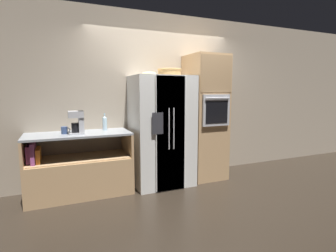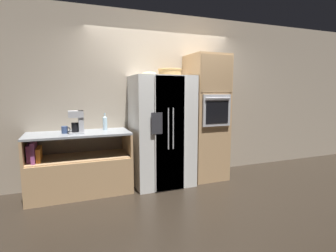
{
  "view_description": "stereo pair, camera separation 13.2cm",
  "coord_description": "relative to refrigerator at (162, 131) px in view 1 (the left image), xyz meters",
  "views": [
    {
      "loc": [
        -1.67,
        -3.85,
        1.51
      ],
      "look_at": [
        -0.07,
        -0.07,
        0.96
      ],
      "focal_mm": 28.0,
      "sensor_mm": 36.0,
      "label": 1
    },
    {
      "loc": [
        -1.55,
        -3.9,
        1.51
      ],
      "look_at": [
        -0.07,
        -0.07,
        0.96
      ],
      "focal_mm": 28.0,
      "sensor_mm": 36.0,
      "label": 2
    }
  ],
  "objects": [
    {
      "name": "mug",
      "position": [
        -1.45,
        0.06,
        0.09
      ],
      "size": [
        0.12,
        0.09,
        0.1
      ],
      "color": "#384C7A",
      "rests_on": "counter_left"
    },
    {
      "name": "refrigerator",
      "position": [
        0.0,
        0.0,
        0.0
      ],
      "size": [
        0.93,
        0.77,
        1.75
      ],
      "color": "silver",
      "rests_on": "ground_plane"
    },
    {
      "name": "wall_back",
      "position": [
        0.14,
        0.4,
        0.53
      ],
      "size": [
        12.0,
        0.06,
        2.8
      ],
      "color": "tan",
      "rests_on": "ground_plane"
    },
    {
      "name": "wall_oven",
      "position": [
        0.82,
        0.04,
        0.19
      ],
      "size": [
        0.61,
        0.72,
        2.11
      ],
      "color": "tan",
      "rests_on": "ground_plane"
    },
    {
      "name": "fruit_bowl",
      "position": [
        -0.18,
        0.06,
        0.9
      ],
      "size": [
        0.22,
        0.22,
        0.06
      ],
      "color": "beige",
      "rests_on": "refrigerator"
    },
    {
      "name": "ground_plane",
      "position": [
        0.14,
        -0.02,
        -0.87
      ],
      "size": [
        20.0,
        20.0,
        0.0
      ],
      "primitive_type": "plane",
      "color": "black"
    },
    {
      "name": "bottle_tall",
      "position": [
        -0.87,
        0.18,
        0.15
      ],
      "size": [
        0.07,
        0.07,
        0.26
      ],
      "color": "silver",
      "rests_on": "counter_left"
    },
    {
      "name": "coffee_maker",
      "position": [
        -1.27,
        -0.03,
        0.22
      ],
      "size": [
        0.2,
        0.17,
        0.32
      ],
      "color": "#B2B2B7",
      "rests_on": "counter_left"
    },
    {
      "name": "counter_left",
      "position": [
        -1.28,
        0.05,
        -0.54
      ],
      "size": [
        1.45,
        0.65,
        0.91
      ],
      "color": "tan",
      "rests_on": "ground_plane"
    },
    {
      "name": "wicker_basket",
      "position": [
        0.18,
        0.09,
        0.94
      ],
      "size": [
        0.4,
        0.4,
        0.12
      ],
      "color": "tan",
      "rests_on": "refrigerator"
    }
  ]
}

